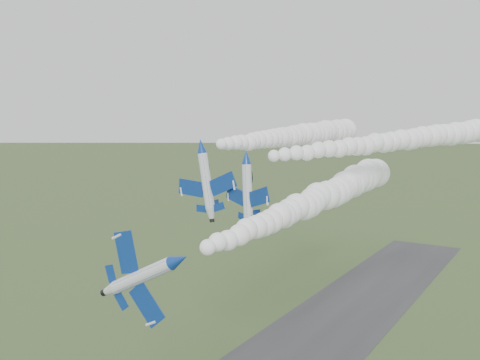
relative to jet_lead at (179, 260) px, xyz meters
name	(u,v)px	position (x,y,z in m)	size (l,w,h in m)	color
jet_lead	(179,260)	(0.00, 0.00, 0.00)	(4.88, 12.68, 9.43)	silver
smoke_trail_jet_lead	(316,199)	(-1.19, 36.46, 1.31)	(5.97, 67.67, 5.97)	white
jet_pair_left	(201,146)	(-15.03, 24.47, 9.94)	(10.44, 12.76, 3.48)	silver
smoke_trail_jet_pair_left	(296,136)	(-15.11, 57.36, 10.50)	(5.87, 60.26, 5.87)	white
jet_pair_right	(246,157)	(-6.66, 23.86, 8.62)	(9.79, 11.28, 2.91)	silver
smoke_trail_jet_pair_right	(403,140)	(6.35, 58.34, 10.10)	(5.07, 68.39, 5.07)	white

